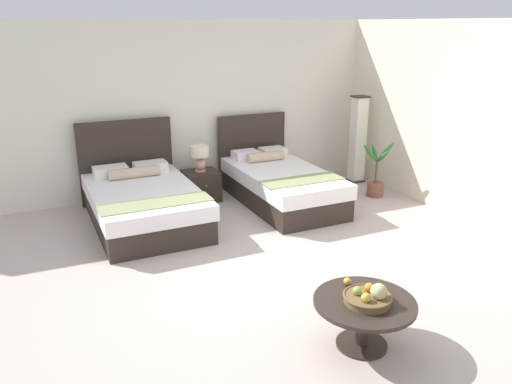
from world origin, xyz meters
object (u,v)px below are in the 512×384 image
(bed_near_window, at_px, (143,202))
(table_lamp, at_px, (200,155))
(fruit_bowl, at_px, (369,297))
(loose_apple, at_px, (347,281))
(floor_lamp_corner, at_px, (358,140))
(coffee_table, at_px, (364,311))
(nightstand, at_px, (201,186))
(potted_palm, at_px, (376,180))
(bed_near_corner, at_px, (280,183))

(bed_near_window, height_order, table_lamp, bed_near_window)
(fruit_bowl, distance_m, loose_apple, 0.33)
(bed_near_window, relative_size, floor_lamp_corner, 1.48)
(table_lamp, xyz_separation_m, coffee_table, (0.09, -4.18, -0.38))
(nightstand, distance_m, potted_palm, 2.76)
(potted_palm, bearing_deg, coffee_table, -127.84)
(loose_apple, xyz_separation_m, potted_palm, (2.49, 2.94, -0.21))
(coffee_table, bearing_deg, nightstand, 91.22)
(coffee_table, xyz_separation_m, floor_lamp_corner, (2.68, 4.03, 0.41))
(table_lamp, xyz_separation_m, loose_apple, (0.10, -3.90, -0.24))
(loose_apple, bearing_deg, potted_palm, 49.74)
(floor_lamp_corner, bearing_deg, potted_palm, -102.02)
(fruit_bowl, bearing_deg, bed_near_corner, 74.98)
(nightstand, height_order, coffee_table, nightstand)
(coffee_table, xyz_separation_m, potted_palm, (2.51, 3.23, -0.07))
(coffee_table, bearing_deg, loose_apple, 87.17)
(bed_near_corner, distance_m, floor_lamp_corner, 1.82)
(bed_near_window, xyz_separation_m, potted_palm, (3.62, -0.35, -0.04))
(bed_near_corner, relative_size, coffee_table, 2.63)
(bed_near_corner, relative_size, nightstand, 4.34)
(table_lamp, relative_size, loose_apple, 5.88)
(bed_near_window, xyz_separation_m, bed_near_corner, (2.08, -0.00, 0.00))
(nightstand, xyz_separation_m, coffee_table, (0.09, -4.16, 0.10))
(coffee_table, xyz_separation_m, fruit_bowl, (0.01, -0.04, 0.16))
(coffee_table, height_order, potted_palm, potted_palm)
(bed_near_corner, xyz_separation_m, table_lamp, (-1.06, 0.61, 0.41))
(nightstand, bearing_deg, table_lamp, 90.00)
(nightstand, relative_size, coffee_table, 0.61)
(nightstand, height_order, fruit_bowl, fruit_bowl)
(table_lamp, relative_size, potted_palm, 0.46)
(bed_near_window, xyz_separation_m, floor_lamp_corner, (3.79, 0.46, 0.44))
(loose_apple, bearing_deg, nightstand, 91.52)
(nightstand, height_order, loose_apple, loose_apple)
(fruit_bowl, height_order, potted_palm, potted_palm)
(bed_near_corner, bearing_deg, table_lamp, 150.17)
(bed_near_corner, distance_m, coffee_table, 3.70)
(bed_near_window, height_order, floor_lamp_corner, floor_lamp_corner)
(table_lamp, bearing_deg, bed_near_corner, -29.83)
(fruit_bowl, bearing_deg, loose_apple, 88.41)
(coffee_table, relative_size, floor_lamp_corner, 0.58)
(bed_near_corner, bearing_deg, bed_near_window, 179.88)
(bed_near_window, bearing_deg, potted_palm, -5.47)
(coffee_table, relative_size, fruit_bowl, 2.12)
(bed_near_window, bearing_deg, loose_apple, -71.16)
(nightstand, distance_m, fruit_bowl, 4.21)
(table_lamp, xyz_separation_m, potted_palm, (2.60, -0.95, -0.45))
(bed_near_corner, xyz_separation_m, loose_apple, (-0.96, -3.29, 0.17))
(fruit_bowl, bearing_deg, nightstand, 91.28)
(bed_near_corner, relative_size, loose_apple, 33.03)
(floor_lamp_corner, bearing_deg, loose_apple, -125.42)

